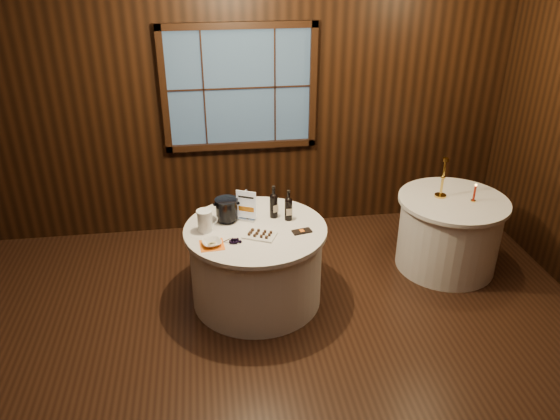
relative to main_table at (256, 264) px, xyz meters
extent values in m
plane|color=black|center=(0.00, -1.00, -0.39)|extent=(6.00, 6.00, 0.00)
cube|color=black|center=(0.00, 1.50, 1.11)|extent=(6.00, 0.02, 3.00)
cube|color=#375174|center=(0.00, 1.47, 1.26)|extent=(1.50, 0.01, 1.20)
cylinder|color=silver|center=(0.00, 0.00, -0.02)|extent=(1.20, 1.20, 0.73)
cylinder|color=silver|center=(0.00, 0.00, 0.36)|extent=(1.28, 1.28, 0.04)
cylinder|color=silver|center=(2.00, 0.30, -0.02)|extent=(1.00, 1.00, 0.73)
cylinder|color=silver|center=(2.00, 0.30, 0.36)|extent=(1.08, 1.08, 0.04)
cube|color=#B4B4BB|center=(-0.06, 0.16, 0.39)|extent=(0.18, 0.15, 0.02)
cube|color=#B4B4BB|center=(-0.06, 0.16, 0.54)|extent=(0.02, 0.02, 0.29)
cube|color=white|center=(-0.06, 0.15, 0.54)|extent=(0.17, 0.08, 0.27)
cylinder|color=black|center=(0.19, 0.18, 0.48)|extent=(0.07, 0.07, 0.20)
sphere|color=black|center=(0.19, 0.18, 0.58)|extent=(0.07, 0.07, 0.07)
cylinder|color=black|center=(0.19, 0.18, 0.64)|extent=(0.03, 0.03, 0.09)
cylinder|color=black|center=(0.19, 0.18, 0.68)|extent=(0.03, 0.03, 0.02)
cube|color=beige|center=(0.19, 0.14, 0.48)|extent=(0.05, 0.02, 0.07)
cylinder|color=black|center=(0.31, 0.11, 0.48)|extent=(0.07, 0.07, 0.19)
sphere|color=black|center=(0.31, 0.11, 0.57)|extent=(0.07, 0.07, 0.07)
cylinder|color=black|center=(0.31, 0.11, 0.62)|extent=(0.03, 0.03, 0.08)
cylinder|color=black|center=(0.31, 0.11, 0.67)|extent=(0.03, 0.03, 0.02)
cube|color=beige|center=(0.31, 0.07, 0.48)|extent=(0.05, 0.00, 0.07)
cylinder|color=black|center=(-0.24, 0.17, 0.40)|extent=(0.15, 0.15, 0.03)
cylinder|color=black|center=(-0.24, 0.17, 0.49)|extent=(0.20, 0.20, 0.17)
cylinder|color=black|center=(-0.24, 0.17, 0.59)|extent=(0.21, 0.21, 0.02)
cube|color=white|center=(0.02, -0.16, 0.39)|extent=(0.32, 0.28, 0.02)
cube|color=black|center=(0.40, -0.14, 0.39)|extent=(0.18, 0.12, 0.01)
cylinder|color=#362713|center=(-0.27, -0.23, 0.40)|extent=(0.07, 0.02, 0.03)
cylinder|color=white|center=(-0.44, 0.01, 0.48)|extent=(0.13, 0.13, 0.19)
cylinder|color=white|center=(-0.44, 0.01, 0.58)|extent=(0.14, 0.14, 0.01)
torus|color=white|center=(-0.38, 0.01, 0.49)|extent=(0.10, 0.02, 0.10)
cube|color=orange|center=(-0.39, -0.25, 0.38)|extent=(0.22, 0.22, 0.00)
imported|color=white|center=(-0.39, -0.25, 0.41)|extent=(0.19, 0.19, 0.04)
cylinder|color=gold|center=(1.89, 0.37, 0.39)|extent=(0.12, 0.12, 0.02)
cylinder|color=gold|center=(1.89, 0.37, 0.58)|extent=(0.03, 0.03, 0.36)
cylinder|color=gold|center=(1.89, 0.37, 0.78)|extent=(0.06, 0.06, 0.03)
cylinder|color=gold|center=(2.16, 0.23, 0.39)|extent=(0.05, 0.05, 0.01)
cylinder|color=maroon|center=(2.16, 0.23, 0.47)|extent=(0.02, 0.02, 0.15)
sphere|color=#FFB23F|center=(2.16, 0.23, 0.56)|extent=(0.02, 0.02, 0.02)
camera|label=1|loc=(-0.39, -4.24, 2.74)|focal=35.00mm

